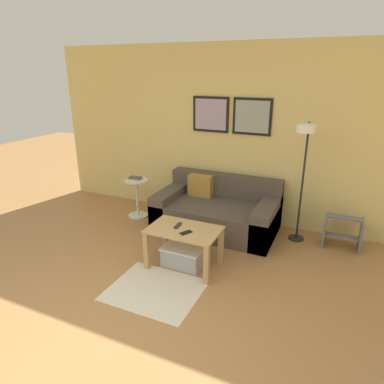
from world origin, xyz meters
The scene contains 12 objects.
ground_plane centered at (0.00, 0.00, 0.00)m, with size 16.00×16.00×0.00m, color #A87542.
wall_back centered at (0.00, 3.27, 1.28)m, with size 5.60×0.09×2.55m.
area_rug centered at (0.09, 1.10, 0.00)m, with size 0.94×0.79×0.01m, color beige.
couch centered at (0.15, 2.76, 0.26)m, with size 1.68×0.96×0.73m.
coffee_table centered at (0.16, 1.65, 0.37)m, with size 0.82×0.52×0.48m.
storage_bin centered at (0.15, 1.70, 0.12)m, with size 0.48×0.39×0.24m.
floor_lamp centered at (1.26, 2.71, 1.20)m, with size 0.21×0.50×1.59m.
side_table centered at (-1.14, 2.68, 0.36)m, with size 0.36×0.36×0.59m.
book_stack centered at (-1.16, 2.69, 0.61)m, with size 0.23×0.14×0.04m.
remote_control centered at (0.07, 1.69, 0.49)m, with size 0.04×0.15×0.02m, color #232328.
cell_phone centered at (0.23, 1.57, 0.48)m, with size 0.07×0.14×0.01m, color black.
step_stool centered at (1.82, 2.91, 0.22)m, with size 0.46×0.29×0.40m.
Camera 1 is at (1.70, -1.50, 2.18)m, focal length 32.00 mm.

